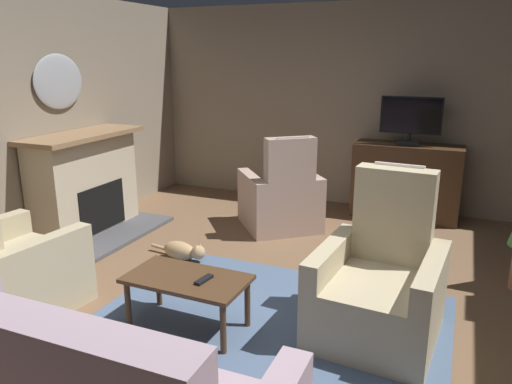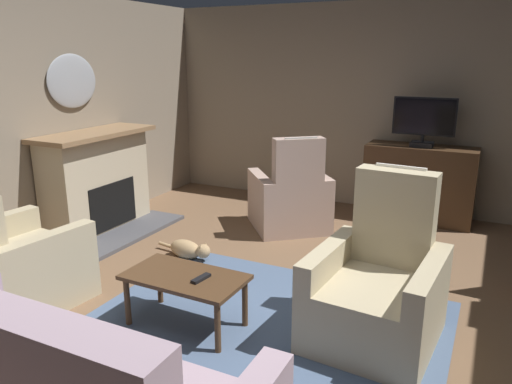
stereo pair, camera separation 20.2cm
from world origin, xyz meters
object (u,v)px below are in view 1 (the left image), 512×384
at_px(armchair_by_fireplace, 379,288).
at_px(cat, 182,251).
at_px(wall_mirror_oval, 59,82).
at_px(television, 411,119).
at_px(armchair_facing_sofa, 281,199).
at_px(tv_remote, 204,280).
at_px(fireplace, 87,186).
at_px(armchair_in_far_corner, 8,272).
at_px(coffee_table, 187,284).
at_px(tv_cabinet, 406,183).

relative_size(armchair_by_fireplace, cat, 1.75).
distance_m(wall_mirror_oval, television, 4.02).
relative_size(armchair_by_fireplace, armchair_facing_sofa, 1.03).
distance_m(wall_mirror_oval, tv_remote, 3.11).
bearing_deg(fireplace, armchair_in_far_corner, -68.21).
bearing_deg(tv_remote, cat, 46.28).
height_order(coffee_table, cat, coffee_table).
bearing_deg(television, wall_mirror_oval, -151.09).
height_order(tv_remote, cat, tv_remote).
bearing_deg(tv_cabinet, fireplace, -148.58).
distance_m(fireplace, armchair_facing_sofa, 2.21).
bearing_deg(armchair_by_fireplace, armchair_in_far_corner, -163.65).
relative_size(tv_cabinet, tv_remote, 7.52).
bearing_deg(tv_cabinet, armchair_facing_sofa, -142.51).
bearing_deg(television, armchair_in_far_corner, -125.64).
bearing_deg(coffee_table, tv_cabinet, 70.96).
bearing_deg(television, tv_cabinet, 90.00).
bearing_deg(television, coffee_table, -109.33).
bearing_deg(fireplace, armchair_by_fireplace, -14.31).
xyz_separation_m(fireplace, television, (3.25, 1.93, 0.68)).
bearing_deg(armchair_by_fireplace, armchair_facing_sofa, 127.54).
bearing_deg(armchair_facing_sofa, tv_cabinet, 37.49).
relative_size(wall_mirror_oval, cat, 1.03).
bearing_deg(armchair_by_fireplace, fireplace, 165.69).
bearing_deg(cat, coffee_table, -56.83).
bearing_deg(armchair_in_far_corner, fireplace, 111.79).
xyz_separation_m(coffee_table, cat, (-0.70, 1.08, -0.26)).
xyz_separation_m(television, tv_remote, (-1.00, -3.29, -0.81)).
relative_size(armchair_facing_sofa, cat, 1.69).
bearing_deg(television, armchair_facing_sofa, -144.03).
xyz_separation_m(tv_cabinet, coffee_table, (-1.15, -3.34, -0.08)).
distance_m(wall_mirror_oval, coffee_table, 3.02).
bearing_deg(armchair_in_far_corner, wall_mirror_oval, 118.75).
xyz_separation_m(armchair_in_far_corner, armchair_facing_sofa, (1.30, 2.67, 0.02)).
xyz_separation_m(wall_mirror_oval, armchair_by_fireplace, (3.65, -0.87, -1.33)).
distance_m(tv_cabinet, cat, 2.94).
xyz_separation_m(fireplace, wall_mirror_oval, (-0.25, 0.00, 1.14)).
xyz_separation_m(fireplace, tv_remote, (2.24, -1.36, -0.12)).
distance_m(fireplace, armchair_in_far_corner, 1.81).
bearing_deg(coffee_table, wall_mirror_oval, 150.03).
distance_m(tv_remote, armchair_facing_sofa, 2.38).
height_order(television, cat, television).
height_order(coffee_table, armchair_by_fireplace, armchair_by_fireplace).
height_order(television, armchair_by_fireplace, television).
xyz_separation_m(wall_mirror_oval, cat, (1.64, -0.28, -1.59)).
relative_size(tv_cabinet, armchair_in_far_corner, 1.23).
height_order(armchair_in_far_corner, armchair_by_fireplace, armchair_by_fireplace).
distance_m(tv_cabinet, television, 0.80).
relative_size(wall_mirror_oval, tv_cabinet, 0.55).
relative_size(coffee_table, armchair_in_far_corner, 0.87).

